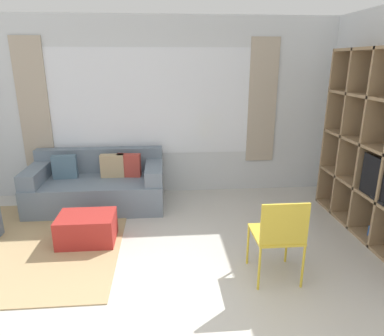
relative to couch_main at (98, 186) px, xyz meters
The scene contains 5 objects.
wall_back 1.42m from the couch_main, 32.70° to the left, with size 6.87×0.11×2.70m.
area_rug 1.28m from the couch_main, 116.44° to the right, with size 2.00×2.28×0.01m, color tan.
couch_main is the anchor object (origin of this frame).
ottoman 1.12m from the couch_main, 87.15° to the right, with size 0.65×0.47×0.35m.
folding_chair 2.88m from the couch_main, 44.75° to the right, with size 0.44×0.46×0.86m.
Camera 1 is at (0.19, -2.04, 2.06)m, focal length 32.00 mm.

